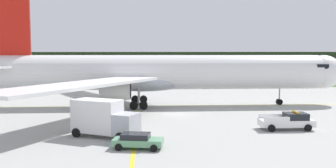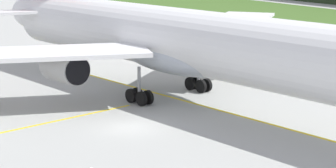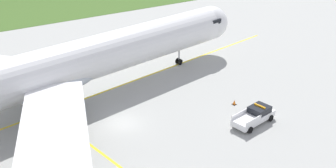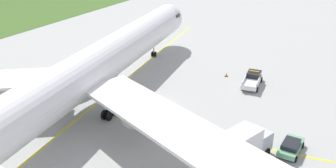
# 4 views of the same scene
# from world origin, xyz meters

# --- Properties ---
(ground) EXTENTS (320.00, 320.00, 0.00)m
(ground) POSITION_xyz_m (0.00, 0.00, 0.00)
(ground) COLOR #A0A19D
(taxiway_centerline_main) EXTENTS (77.52, 13.27, 0.01)m
(taxiway_centerline_main) POSITION_xyz_m (-2.86, 7.88, 0.00)
(taxiway_centerline_main) COLOR yellow
(taxiway_centerline_main) RESTS_ON ground
(taxiway_centerline_spur) EXTENTS (5.90, 33.49, 0.01)m
(taxiway_centerline_spur) POSITION_xyz_m (-2.83, -13.81, 0.00)
(taxiway_centerline_spur) COLOR yellow
(taxiway_centerline_spur) RESTS_ON ground
(airliner) EXTENTS (58.84, 52.13, 15.95)m
(airliner) POSITION_xyz_m (-3.73, 7.74, 5.05)
(airliner) COLOR silver
(airliner) RESTS_ON ground
(ops_pickup_truck) EXTENTS (5.87, 2.97, 1.94)m
(ops_pickup_truck) POSITION_xyz_m (12.59, -8.13, 0.90)
(ops_pickup_truck) COLOR white
(ops_pickup_truck) RESTS_ON ground
(catering_truck) EXTENTS (6.93, 4.32, 3.76)m
(catering_truck) POSITION_xyz_m (-6.00, -13.42, 1.88)
(catering_truck) COLOR #B0B1BB
(catering_truck) RESTS_ON ground
(staff_car) EXTENTS (4.24, 2.07, 1.30)m
(staff_car) POSITION_xyz_m (-1.94, -17.29, 0.70)
(staff_car) COLOR #63A076
(staff_car) RESTS_ON ground
(apron_cone) EXTENTS (0.49, 0.49, 0.61)m
(apron_cone) POSITION_xyz_m (13.68, -3.60, 0.30)
(apron_cone) COLOR black
(apron_cone) RESTS_ON ground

